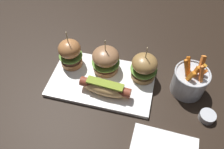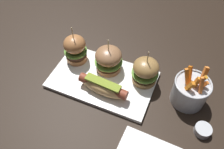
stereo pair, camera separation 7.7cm
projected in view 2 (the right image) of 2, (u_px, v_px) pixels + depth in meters
The scene contains 8 objects.
ground_plane at pixel (103, 81), 0.82m from camera, with size 3.00×3.00×0.00m, color black.
platter_main at pixel (103, 80), 0.82m from camera, with size 0.36×0.22×0.01m, color white.
hot_dog at pixel (103, 87), 0.76m from camera, with size 0.17×0.06×0.05m.
slider_left at pixel (75, 49), 0.83m from camera, with size 0.08×0.08×0.15m.
slider_center at pixel (108, 59), 0.81m from camera, with size 0.10×0.10×0.14m.
slider_right at pixel (145, 71), 0.77m from camera, with size 0.09×0.09×0.14m.
fries_bucket at pixel (190, 91), 0.73m from camera, with size 0.12×0.12×0.14m.
sauce_ramekin at pixel (203, 130), 0.69m from camera, with size 0.05×0.05×0.02m.
Camera 2 is at (0.22, -0.44, 0.66)m, focal length 36.77 mm.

